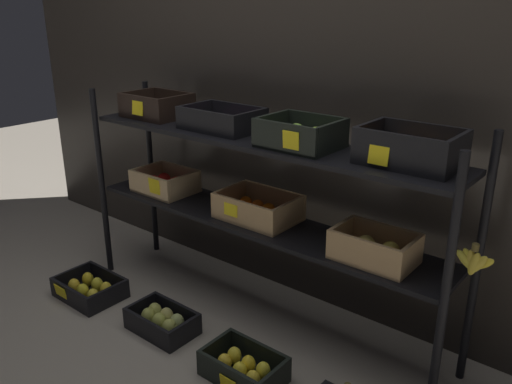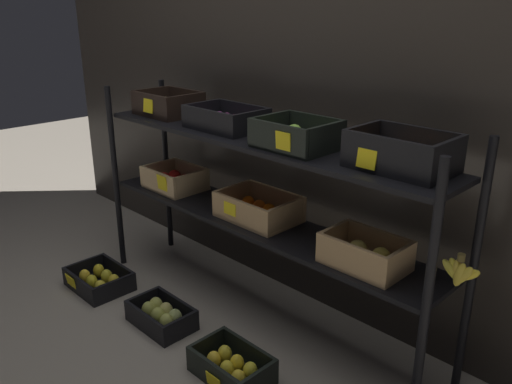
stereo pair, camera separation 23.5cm
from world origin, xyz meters
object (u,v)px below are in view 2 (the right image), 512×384
(display_rack, at_px, (260,175))
(crate_ground_lemon, at_px, (99,280))
(crate_ground_center_lemon, at_px, (232,367))
(crate_ground_pear, at_px, (162,316))

(display_rack, xyz_separation_m, crate_ground_lemon, (-0.80, -0.42, -0.68))
(crate_ground_center_lemon, bearing_deg, crate_ground_pear, 178.62)
(display_rack, height_order, crate_ground_center_lemon, display_rack)
(crate_ground_lemon, bearing_deg, display_rack, 27.90)
(display_rack, distance_m, crate_ground_lemon, 1.13)
(display_rack, xyz_separation_m, crate_ground_pear, (-0.27, -0.39, -0.67))
(display_rack, relative_size, crate_ground_lemon, 6.00)
(display_rack, distance_m, crate_ground_center_lemon, 0.82)
(crate_ground_center_lemon, bearing_deg, display_rack, 120.42)
(display_rack, bearing_deg, crate_ground_pear, -125.05)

